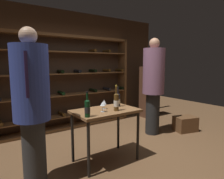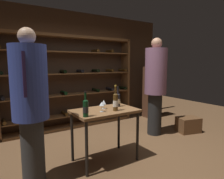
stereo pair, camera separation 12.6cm
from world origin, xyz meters
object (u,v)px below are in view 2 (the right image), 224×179
Objects in this scene: person_bystander_dark_jacket at (30,100)px; wine_glass_stemmed_center at (102,104)px; person_bystander_red_print at (156,82)px; wine_bottle_green_slim at (118,100)px; wine_bottle_red_label at (116,102)px; wine_glass_stemmed_right at (104,103)px; wine_rack at (72,83)px; wine_bottle_amber_reserve at (86,108)px; display_cabinet at (152,92)px; wine_crate at (188,125)px; tasting_table at (105,116)px.

person_bystander_dark_jacket is 1.00m from wine_glass_stemmed_center.
person_bystander_red_print reaches higher than wine_bottle_green_slim.
wine_bottle_red_label reaches higher than wine_glass_stemmed_right.
wine_rack is 2.19m from wine_bottle_amber_reserve.
display_cabinet is at bearing 30.38° from wine_bottle_amber_reserve.
wine_glass_stemmed_right is at bearing 3.92° from person_bystander_red_print.
wine_rack is 1.56× the size of person_bystander_red_print.
person_bystander_dark_jacket is 3.47m from wine_crate.
tasting_table is at bearing 38.77° from wine_glass_stemmed_center.
wine_rack is 1.93m from tasting_table.
wine_rack is 3.25× the size of tasting_table.
person_bystander_red_print is 1.43× the size of display_cabinet.
wine_crate is at bearing 2.81° from tasting_table.
wine_rack is 1.99m from wine_glass_stemmed_center.
wine_bottle_amber_reserve is at bearing -148.30° from wine_glass_stemmed_right.
wine_bottle_red_label is (-2.16, -0.25, 0.80)m from wine_crate.
wine_glass_stemmed_right is (-0.08, 0.21, -0.04)m from wine_bottle_red_label.
wine_rack is at bearing 86.70° from wine_bottle_red_label.
wine_glass_stemmed_right reaches higher than tasting_table.
wine_rack is 1.64× the size of person_bystander_dark_jacket.
wine_bottle_green_slim is at bearing 48.45° from wine_bottle_red_label.
wine_glass_stemmed_right is at bearing 72.98° from tasting_table.
wine_rack is at bearing 170.49° from display_cabinet.
display_cabinet is 3.70× the size of wine_bottle_red_label.
tasting_table is 6.93× the size of wine_glass_stemmed_right.
wine_rack is 8.22× the size of wine_bottle_red_label.
person_bystander_red_print reaches higher than wine_glass_stemmed_center.
wine_bottle_green_slim is 0.28m from wine_glass_stemmed_right.
person_bystander_dark_jacket reaches higher than wine_bottle_green_slim.
wine_bottle_red_label is (-1.42, -0.58, -0.18)m from person_bystander_red_print.
person_bystander_dark_jacket is 0.70m from wine_bottle_amber_reserve.
wine_bottle_amber_reserve is at bearing -38.64° from person_bystander_dark_jacket.
wine_crate is at bearing 4.65° from wine_glass_stemmed_center.
wine_bottle_green_slim reaches higher than tasting_table.
wine_rack reaches higher than wine_bottle_green_slim.
person_bystander_red_print is (1.53, 0.44, 0.42)m from tasting_table.
wine_bottle_red_label is 0.22m from wine_glass_stemmed_center.
wine_bottle_amber_reserve is at bearing 8.41° from person_bystander_red_print.
wine_glass_stemmed_right is (-2.47, -1.43, 0.20)m from display_cabinet.
wine_rack is at bearing 80.69° from wine_glass_stemmed_center.
person_bystander_dark_jacket is 2.65m from person_bystander_red_print.
person_bystander_dark_jacket reaches higher than wine_bottle_amber_reserve.
tasting_table is 0.22m from wine_glass_stemmed_right.
display_cabinet is (3.57, 1.50, -0.37)m from person_bystander_dark_jacket.
person_bystander_dark_jacket reaches higher than wine_glass_stemmed_right.
person_bystander_dark_jacket reaches higher than wine_crate.
wine_rack reaches higher than wine_crate.
display_cabinet is 4.19× the size of wine_bottle_amber_reserve.
wine_glass_stemmed_center is at bearing 7.87° from person_bystander_red_print.
person_bystander_dark_jacket is 3.89m from display_cabinet.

